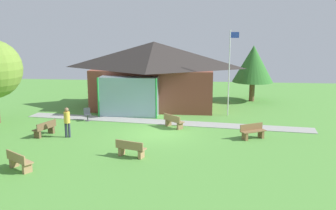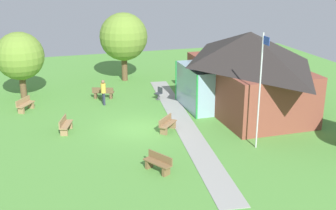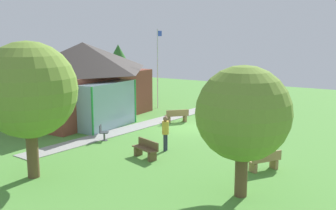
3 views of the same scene
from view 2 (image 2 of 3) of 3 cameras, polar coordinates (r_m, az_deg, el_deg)
ground_plane at (r=25.50m, az=-3.61°, el=-3.09°), size 44.00×44.00×0.00m
pavilion at (r=28.33m, az=10.12°, el=4.52°), size 10.07×6.82×5.12m
footpath at (r=26.19m, az=2.04°, el=-2.44°), size 19.24×3.58×0.03m
flagpole at (r=22.30m, az=11.95°, el=2.33°), size 0.64×0.08×6.02m
bench_mid_left at (r=31.18m, az=-8.46°, el=1.56°), size 0.92×1.56×0.84m
bench_front_center at (r=25.51m, az=-13.25°, el=-2.60°), size 1.56×0.89×0.84m
bench_front_left at (r=29.79m, az=-18.14°, el=0.02°), size 1.49×1.20×0.84m
bench_rear_near_path at (r=24.95m, az=-0.10°, el=-2.56°), size 1.39×1.35×0.84m
bench_mid_right at (r=20.36m, az=-1.29°, el=-7.61°), size 1.52×1.12×0.84m
patio_chair_west at (r=30.66m, az=-1.21°, el=1.50°), size 0.60×0.60×0.86m
visitor_strolling_lawn at (r=29.61m, az=-8.43°, el=1.91°), size 0.34×0.34×1.74m
tree_lawn_corner at (r=32.09m, az=-18.78°, el=6.04°), size 3.34×3.34×4.68m
tree_west_hedge at (r=35.12m, az=-5.83°, el=8.83°), size 3.79×3.79×5.46m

